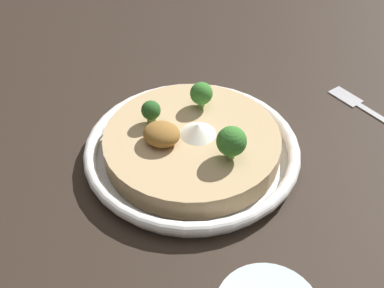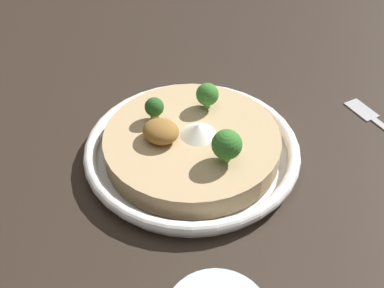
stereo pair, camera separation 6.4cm
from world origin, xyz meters
The scene contains 8 objects.
ground_plane centered at (0.00, 0.00, 0.00)m, with size 6.00×6.00×0.00m, color #2D231C.
risotto_bowl centered at (0.00, 0.00, 0.02)m, with size 0.29×0.29×0.04m.
cheese_sprinkle centered at (-0.01, -0.01, 0.05)m, with size 0.05×0.05×0.02m.
crispy_onion_garnish centered at (0.03, 0.03, 0.05)m, with size 0.05×0.04×0.03m.
broccoli_back_left centered at (-0.06, 0.02, 0.06)m, with size 0.04×0.04×0.05m.
broccoli_right centered at (0.06, 0.00, 0.06)m, with size 0.03×0.03×0.03m.
broccoli_front centered at (0.02, -0.06, 0.06)m, with size 0.03×0.03×0.04m.
fork_utensil centered at (-0.19, -0.21, 0.00)m, with size 0.16×0.09×0.00m.
Camera 1 is at (-0.21, 0.43, 0.45)m, focal length 45.00 mm.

